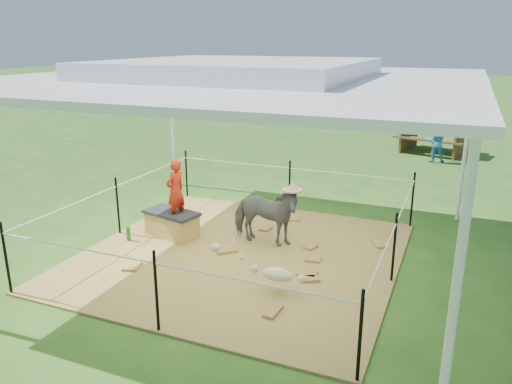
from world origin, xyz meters
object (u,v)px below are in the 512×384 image
at_px(straw_bale, 172,225).
at_px(green_bottle, 128,234).
at_px(foal, 277,272).
at_px(picnic_table_near, 434,139).
at_px(pony, 265,215).
at_px(woman, 175,185).
at_px(distant_person, 436,141).

relative_size(straw_bale, green_bottle, 3.60).
distance_m(straw_bale, green_bottle, 0.71).
relative_size(foal, picnic_table_near, 0.52).
height_order(foal, picnic_table_near, picnic_table_near).
height_order(pony, foal, pony).
xyz_separation_m(green_bottle, foal, (2.84, -0.69, 0.16)).
relative_size(straw_bale, foal, 0.84).
bearing_deg(picnic_table_near, pony, -89.14).
height_order(woman, foal, woman).
distance_m(pony, picnic_table_near, 8.52).
bearing_deg(green_bottle, distant_person, 61.81).
distance_m(woman, pony, 1.53).
bearing_deg(distant_person, pony, 59.20).
xyz_separation_m(straw_bale, foal, (2.29, -1.14, 0.09)).
height_order(straw_bale, picnic_table_near, picnic_table_near).
height_order(green_bottle, distant_person, distant_person).
distance_m(green_bottle, distant_person, 8.87).
bearing_deg(pony, picnic_table_near, -13.29).
xyz_separation_m(woman, green_bottle, (-0.65, -0.45, -0.77)).
bearing_deg(green_bottle, pony, 18.91).
bearing_deg(foal, distant_person, 81.85).
height_order(pony, distant_person, distant_person).
bearing_deg(picnic_table_near, distant_person, -71.11).
bearing_deg(green_bottle, foal, -13.74).
bearing_deg(woman, straw_bale, -77.68).
distance_m(woman, distant_person, 8.18).
distance_m(straw_bale, woman, 0.71).
bearing_deg(pony, distant_person, -16.15).
bearing_deg(pony, green_bottle, 109.16).
height_order(woman, picnic_table_near, woman).
bearing_deg(picnic_table_near, foal, -82.96).
bearing_deg(picnic_table_near, straw_bale, -98.10).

